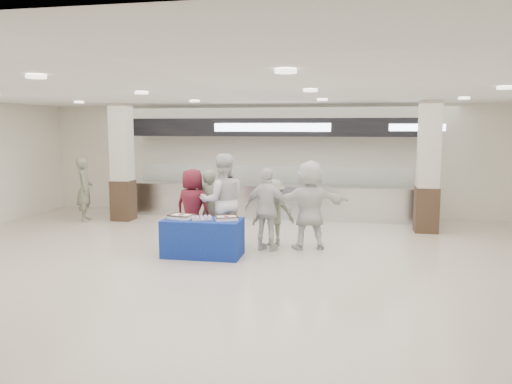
% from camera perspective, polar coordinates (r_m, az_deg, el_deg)
% --- Properties ---
extents(ground, '(14.00, 14.00, 0.00)m').
position_cam_1_polar(ground, '(9.11, -3.60, -8.96)').
color(ground, beige).
rests_on(ground, ground).
extents(serving_line, '(8.70, 0.85, 2.80)m').
position_cam_1_polar(serving_line, '(14.09, 2.00, 1.73)').
color(serving_line, silver).
rests_on(serving_line, ground).
extents(column_left, '(0.55, 0.55, 3.20)m').
position_cam_1_polar(column_left, '(14.14, -15.05, 3.01)').
color(column_left, '#332317').
rests_on(column_left, ground).
extents(column_right, '(0.55, 0.55, 3.20)m').
position_cam_1_polar(column_right, '(12.80, 19.07, 2.40)').
color(column_right, '#332317').
rests_on(column_right, ground).
extents(display_table, '(1.56, 0.80, 0.75)m').
position_cam_1_polar(display_table, '(10.04, -6.10, -5.22)').
color(display_table, navy).
rests_on(display_table, ground).
extents(sheet_cake_left, '(0.51, 0.43, 0.10)m').
position_cam_1_polar(sheet_cake_left, '(10.09, -8.54, -2.74)').
color(sheet_cake_left, white).
rests_on(sheet_cake_left, display_table).
extents(sheet_cake_right, '(0.52, 0.47, 0.09)m').
position_cam_1_polar(sheet_cake_right, '(9.85, -3.41, -2.94)').
color(sheet_cake_right, white).
rests_on(sheet_cake_right, display_table).
extents(cupcake_tray, '(0.50, 0.45, 0.07)m').
position_cam_1_polar(cupcake_tray, '(9.92, -6.20, -2.96)').
color(cupcake_tray, silver).
rests_on(cupcake_tray, display_table).
extents(civilian_maroon, '(0.92, 0.70, 1.68)m').
position_cam_1_polar(civilian_maroon, '(10.91, -7.26, -1.72)').
color(civilian_maroon, maroon).
rests_on(civilian_maroon, ground).
extents(soldier_a, '(0.70, 0.57, 1.64)m').
position_cam_1_polar(soldier_a, '(10.99, -5.22, -1.72)').
color(soldier_a, slate).
rests_on(soldier_a, ground).
extents(chef_tall, '(1.20, 1.08, 2.01)m').
position_cam_1_polar(chef_tall, '(10.59, -3.82, -1.05)').
color(chef_tall, silver).
rests_on(chef_tall, ground).
extents(chef_short, '(1.08, 0.63, 1.74)m').
position_cam_1_polar(chef_short, '(10.35, 1.34, -2.01)').
color(chef_short, silver).
rests_on(chef_short, ground).
extents(soldier_b, '(1.06, 0.85, 1.44)m').
position_cam_1_polar(soldier_b, '(10.84, 2.03, -2.36)').
color(soldier_b, slate).
rests_on(soldier_b, ground).
extents(civilian_white, '(1.83, 1.04, 1.88)m').
position_cam_1_polar(civilian_white, '(10.54, 6.14, -1.46)').
color(civilian_white, white).
rests_on(civilian_white, ground).
extents(soldier_bg, '(0.65, 0.76, 1.75)m').
position_cam_1_polar(soldier_bg, '(14.40, -19.00, 0.31)').
color(soldier_bg, slate).
rests_on(soldier_bg, ground).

